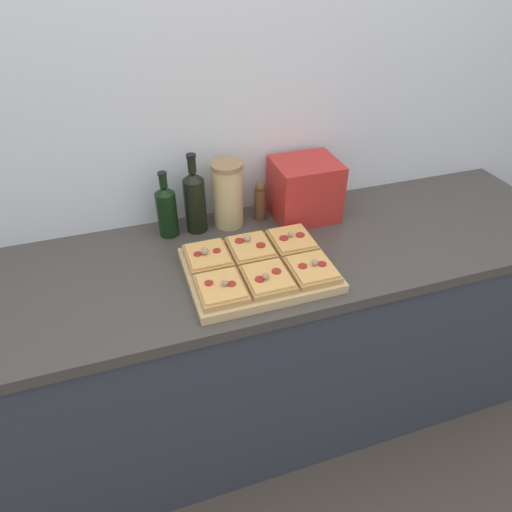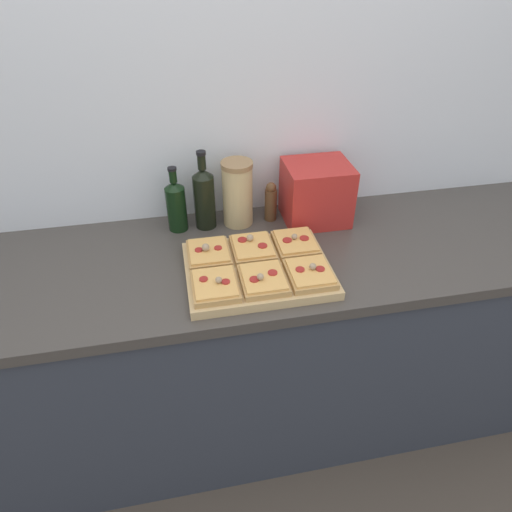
% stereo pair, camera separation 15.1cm
% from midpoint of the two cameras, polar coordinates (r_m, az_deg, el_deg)
% --- Properties ---
extents(ground_plane, '(12.00, 12.00, 0.00)m').
position_cam_midpoint_polar(ground_plane, '(2.10, -1.38, -26.45)').
color(ground_plane, '#4C4238').
extents(wall_back, '(6.00, 0.06, 2.50)m').
position_cam_midpoint_polar(wall_back, '(1.74, -8.77, 14.99)').
color(wall_back, silver).
rests_on(wall_back, ground_plane).
extents(kitchen_counter, '(2.63, 0.67, 0.93)m').
position_cam_midpoint_polar(kitchen_counter, '(1.90, -4.49, -11.62)').
color(kitchen_counter, '#333842').
rests_on(kitchen_counter, ground_plane).
extents(cutting_board, '(0.47, 0.37, 0.03)m').
position_cam_midpoint_polar(cutting_board, '(1.51, -2.51, -1.84)').
color(cutting_board, tan).
rests_on(cutting_board, kitchen_counter).
extents(pizza_slice_back_left, '(0.14, 0.16, 0.05)m').
position_cam_midpoint_polar(pizza_slice_back_left, '(1.53, -8.89, -0.13)').
color(pizza_slice_back_left, tan).
rests_on(pizza_slice_back_left, cutting_board).
extents(pizza_slice_back_center, '(0.14, 0.16, 0.05)m').
position_cam_midpoint_polar(pizza_slice_back_center, '(1.56, -3.44, 0.91)').
color(pizza_slice_back_center, tan).
rests_on(pizza_slice_back_center, cutting_board).
extents(pizza_slice_back_right, '(0.14, 0.16, 0.05)m').
position_cam_midpoint_polar(pizza_slice_back_right, '(1.59, 1.82, 1.88)').
color(pizza_slice_back_right, tan).
rests_on(pizza_slice_back_right, cutting_board).
extents(pizza_slice_front_left, '(0.14, 0.16, 0.05)m').
position_cam_midpoint_polar(pizza_slice_front_left, '(1.40, -7.51, -4.15)').
color(pizza_slice_front_left, tan).
rests_on(pizza_slice_front_left, cutting_board).
extents(pizza_slice_front_center, '(0.14, 0.16, 0.05)m').
position_cam_midpoint_polar(pizza_slice_front_center, '(1.42, -1.56, -2.95)').
color(pizza_slice_front_center, tan).
rests_on(pizza_slice_front_center, cutting_board).
extents(pizza_slice_front_right, '(0.14, 0.16, 0.05)m').
position_cam_midpoint_polar(pizza_slice_front_right, '(1.46, 4.13, -1.77)').
color(pizza_slice_front_right, tan).
rests_on(pizza_slice_front_right, cutting_board).
extents(olive_oil_bottle, '(0.07, 0.07, 0.25)m').
position_cam_midpoint_polar(olive_oil_bottle, '(1.70, -13.61, 5.54)').
color(olive_oil_bottle, black).
rests_on(olive_oil_bottle, kitchen_counter).
extents(wine_bottle, '(0.08, 0.08, 0.30)m').
position_cam_midpoint_polar(wine_bottle, '(1.70, -10.20, 6.79)').
color(wine_bottle, black).
rests_on(wine_bottle, kitchen_counter).
extents(grain_jar_tall, '(0.12, 0.12, 0.25)m').
position_cam_midpoint_polar(grain_jar_tall, '(1.71, -6.09, 7.56)').
color(grain_jar_tall, tan).
rests_on(grain_jar_tall, kitchen_counter).
extents(pepper_mill, '(0.05, 0.05, 0.16)m').
position_cam_midpoint_polar(pepper_mill, '(1.77, -1.91, 6.80)').
color(pepper_mill, brown).
rests_on(pepper_mill, kitchen_counter).
extents(toaster_oven, '(0.27, 0.21, 0.23)m').
position_cam_midpoint_polar(toaster_oven, '(1.77, 3.68, 8.25)').
color(toaster_oven, red).
rests_on(toaster_oven, kitchen_counter).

